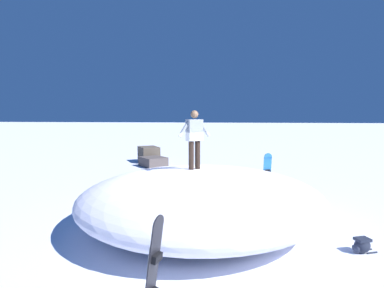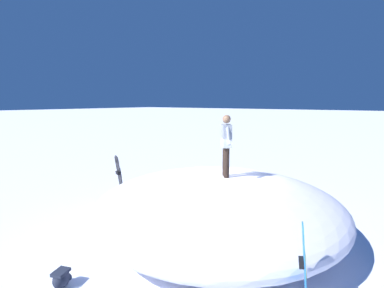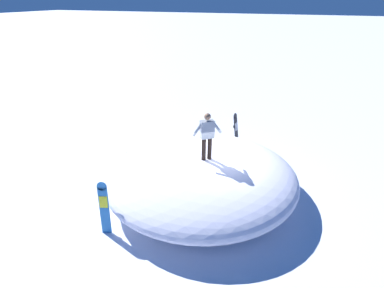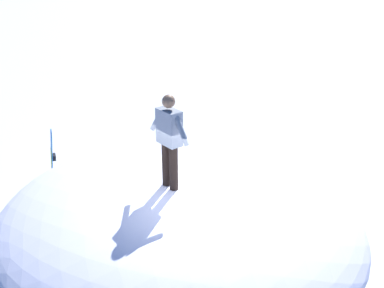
{
  "view_description": "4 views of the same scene",
  "coord_description": "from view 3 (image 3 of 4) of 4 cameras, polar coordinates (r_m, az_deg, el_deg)",
  "views": [
    {
      "loc": [
        -7.6,
        -1.34,
        2.95
      ],
      "look_at": [
        0.11,
        -0.23,
        2.22
      ],
      "focal_mm": 28.82,
      "sensor_mm": 36.0,
      "label": 1
    },
    {
      "loc": [
        4.18,
        -6.68,
        3.42
      ],
      "look_at": [
        -0.09,
        -0.89,
        2.38
      ],
      "focal_mm": 27.65,
      "sensor_mm": 36.0,
      "label": 2
    },
    {
      "loc": [
        8.54,
        2.39,
        6.24
      ],
      "look_at": [
        0.9,
        -0.59,
        2.17
      ],
      "focal_mm": 27.94,
      "sensor_mm": 36.0,
      "label": 3
    },
    {
      "loc": [
        0.2,
        6.45,
        5.14
      ],
      "look_at": [
        0.14,
        -1.0,
        1.94
      ],
      "focal_mm": 43.1,
      "sensor_mm": 36.0,
      "label": 4
    }
  ],
  "objects": [
    {
      "name": "snowboard_secondary_upright",
      "position": [
        13.59,
        8.38,
        2.65
      ],
      "size": [
        0.33,
        0.32,
        1.62
      ],
      "color": "black",
      "rests_on": "ground"
    },
    {
      "name": "backpack_near",
      "position": [
        12.84,
        -11.77,
        -2.44
      ],
      "size": [
        0.4,
        0.56,
        0.33
      ],
      "color": "#1E2333",
      "rests_on": "ground"
    },
    {
      "name": "snowboard_primary_upright",
      "position": [
        9.02,
        -16.4,
        -11.46
      ],
      "size": [
        0.26,
        0.32,
        1.67
      ],
      "color": "#2672BF",
      "rests_on": "ground"
    },
    {
      "name": "snowboarder_standing",
      "position": [
        9.28,
        2.89,
        1.92
      ],
      "size": [
        0.68,
        0.81,
        1.57
      ],
      "color": "black",
      "rests_on": "snow_mound"
    },
    {
      "name": "ground",
      "position": [
        10.84,
        4.67,
        -8.84
      ],
      "size": [
        240.0,
        240.0,
        0.0
      ],
      "primitive_type": "plane",
      "color": "white"
    },
    {
      "name": "snow_mound",
      "position": [
        10.22,
        1.84,
        -6.07
      ],
      "size": [
        8.75,
        8.8,
        1.51
      ],
      "primitive_type": "ellipsoid",
      "rotation": [
        0.0,
        0.0,
        0.58
      ],
      "color": "white",
      "rests_on": "ground"
    }
  ]
}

